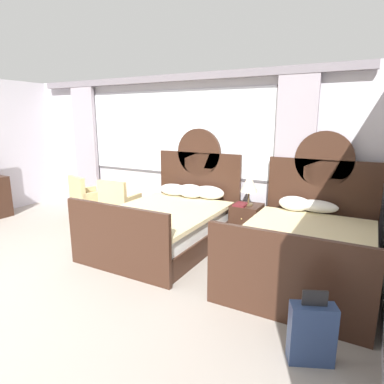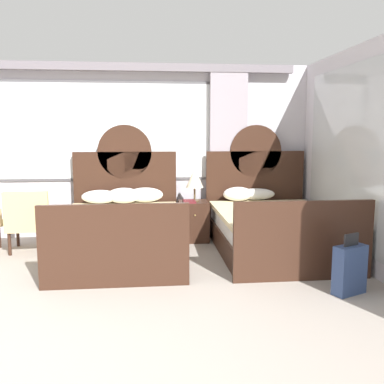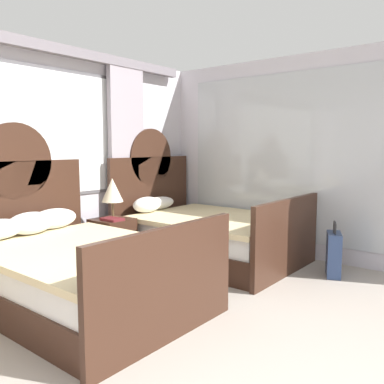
# 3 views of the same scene
# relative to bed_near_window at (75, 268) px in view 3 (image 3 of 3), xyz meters

# --- Properties ---
(wall_right_mirror) EXTENTS (0.08, 4.44, 2.70)m
(wall_right_mirror) POSITION_rel_bed_near_window_xyz_m (2.95, -1.04, 0.99)
(wall_right_mirror) COLOR silver
(wall_right_mirror) RESTS_ON ground_plane
(bed_near_window) EXTENTS (1.58, 2.26, 1.76)m
(bed_near_window) POSITION_rel_bed_near_window_xyz_m (0.00, 0.00, 0.00)
(bed_near_window) COLOR #382116
(bed_near_window) RESTS_ON ground_plane
(bed_near_mirror) EXTENTS (1.58, 2.26, 1.76)m
(bed_near_mirror) POSITION_rel_bed_near_window_xyz_m (2.06, -0.02, -0.01)
(bed_near_mirror) COLOR #382116
(bed_near_mirror) RESTS_ON ground_plane
(nightstand_between_beds) EXTENTS (0.44, 0.47, 0.61)m
(nightstand_between_beds) POSITION_rel_bed_near_window_xyz_m (1.03, 0.69, -0.05)
(nightstand_between_beds) COLOR #382116
(nightstand_between_beds) RESTS_ON ground_plane
(table_lamp_on_nightstand) EXTENTS (0.27, 0.27, 0.50)m
(table_lamp_on_nightstand) POSITION_rel_bed_near_window_xyz_m (1.05, 0.69, 0.60)
(table_lamp_on_nightstand) COLOR brown
(table_lamp_on_nightstand) RESTS_ON nightstand_between_beds
(book_on_nightstand) EXTENTS (0.18, 0.26, 0.03)m
(book_on_nightstand) POSITION_rel_bed_near_window_xyz_m (0.96, 0.60, 0.26)
(book_on_nightstand) COLOR maroon
(book_on_nightstand) RESTS_ON nightstand_between_beds
(suitcase_on_floor) EXTENTS (0.39, 0.28, 0.63)m
(suitcase_on_floor) POSITION_rel_bed_near_window_xyz_m (2.40, -1.61, -0.10)
(suitcase_on_floor) COLOR navy
(suitcase_on_floor) RESTS_ON ground_plane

